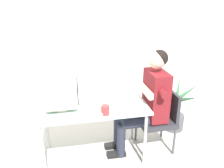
{
  "coord_description": "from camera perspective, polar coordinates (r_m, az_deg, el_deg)",
  "views": [
    {
      "loc": [
        -0.24,
        -2.37,
        1.93
      ],
      "look_at": [
        0.24,
        0.0,
        0.98
      ],
      "focal_mm": 36.2,
      "sensor_mm": 36.0,
      "label": 1
    }
  ],
  "objects": [
    {
      "name": "wall_back",
      "position": [
        3.83,
        -3.31,
        15.06
      ],
      "size": [
        8.0,
        0.1,
        3.0
      ],
      "primitive_type": "cube",
      "color": "silver",
      "rests_on": "ground_plane"
    },
    {
      "name": "ground_plane",
      "position": [
        3.07,
        -4.52,
        -17.57
      ],
      "size": [
        12.0,
        12.0,
        0.0
      ],
      "primitive_type": "plane",
      "color": "#B2ADA3"
    },
    {
      "name": "person_seated",
      "position": [
        2.84,
        9.01,
        -3.79
      ],
      "size": [
        0.75,
        0.6,
        1.35
      ],
      "color": "maroon",
      "rests_on": "ground_plane"
    },
    {
      "name": "desk",
      "position": [
        2.7,
        -4.93,
        -6.55
      ],
      "size": [
        1.28,
        0.65,
        0.73
      ],
      "color": "#B7B7BC",
      "rests_on": "ground_plane"
    },
    {
      "name": "office_chair",
      "position": [
        3.03,
        12.04,
        -7.99
      ],
      "size": [
        0.45,
        0.45,
        0.8
      ],
      "color": "#4C4C51",
      "rests_on": "ground_plane"
    },
    {
      "name": "crt_monitor",
      "position": [
        2.57,
        -12.76,
        -1.66
      ],
      "size": [
        0.36,
        0.34,
        0.39
      ],
      "color": "beige",
      "rests_on": "desk"
    },
    {
      "name": "potted_plant",
      "position": [
        3.53,
        15.59,
        -5.92
      ],
      "size": [
        0.7,
        0.75,
        0.82
      ],
      "color": "#4C4C51",
      "rests_on": "ground_plane"
    },
    {
      "name": "keyboard",
      "position": [
        2.63,
        -4.4,
        -5.36
      ],
      "size": [
        0.18,
        0.48,
        0.03
      ],
      "color": "silver",
      "rests_on": "desk"
    },
    {
      "name": "desk_mug",
      "position": [
        2.45,
        -1.71,
        -6.56
      ],
      "size": [
        0.09,
        0.1,
        0.1
      ],
      "color": "red",
      "rests_on": "desk"
    }
  ]
}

